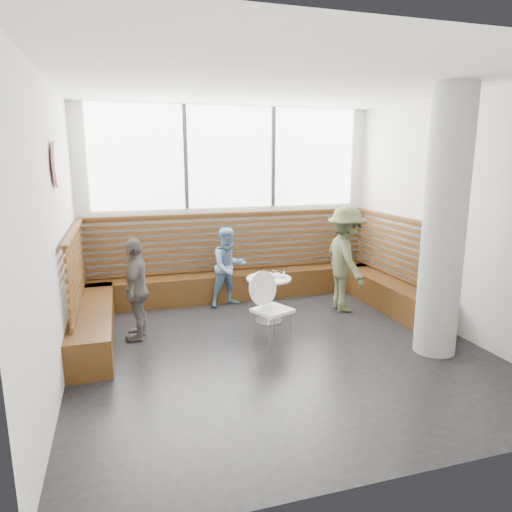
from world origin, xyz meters
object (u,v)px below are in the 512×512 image
object	(u,v)px
concrete_column	(444,224)
child_left	(137,289)
cafe_chair	(271,302)
child_back	(229,267)
cafe_table	(269,290)
adult_man	(346,259)

from	to	relation	value
concrete_column	child_left	distance (m)	3.94
cafe_chair	child_back	bearing A→B (deg)	71.37
child_back	concrete_column	bearing A→B (deg)	-65.41
cafe_table	child_left	size ratio (longest dim) A/B	0.49
adult_man	child_back	bearing A→B (deg)	70.36
child_back	cafe_chair	bearing A→B (deg)	-99.19
adult_man	child_back	world-z (taller)	adult_man
concrete_column	cafe_chair	bearing A→B (deg)	155.89
child_back	cafe_table	bearing A→B (deg)	-82.28
child_back	child_left	world-z (taller)	child_left
concrete_column	adult_man	size ratio (longest dim) A/B	1.94
cafe_table	adult_man	xyz separation A→B (m)	(1.31, 0.16, 0.34)
cafe_chair	child_left	distance (m)	1.78
cafe_chair	adult_man	distance (m)	1.80
cafe_table	cafe_chair	distance (m)	0.77
concrete_column	adult_man	world-z (taller)	concrete_column
cafe_table	child_back	bearing A→B (deg)	112.37
cafe_table	adult_man	bearing A→B (deg)	7.00
adult_man	child_back	size ratio (longest dim) A/B	1.28
concrete_column	cafe_table	bearing A→B (deg)	136.44
cafe_chair	child_back	size ratio (longest dim) A/B	0.74
adult_man	cafe_chair	bearing A→B (deg)	124.89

